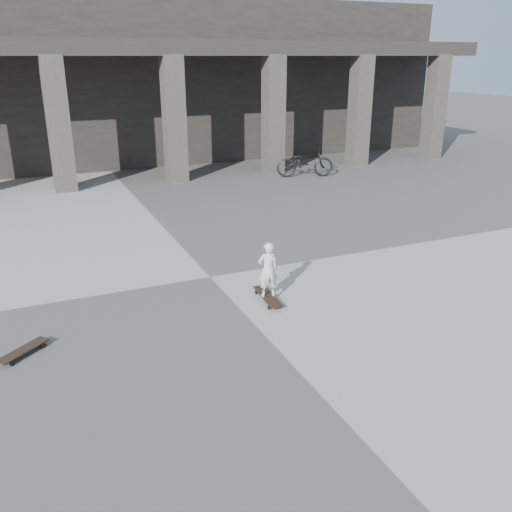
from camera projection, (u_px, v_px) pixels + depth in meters
name	position (u px, v px, depth m)	size (l,w,h in m)	color
ground	(210.00, 277.00, 10.30)	(90.00, 90.00, 0.00)	#4A4A48
colonnade	(91.00, 81.00, 21.06)	(28.00, 8.82, 6.00)	black
longboard	(268.00, 297.00, 9.28)	(0.29, 0.95, 0.09)	black
skateboard_spare	(23.00, 351.00, 7.59)	(0.73, 0.64, 0.09)	black
child	(268.00, 270.00, 9.10)	(0.35, 0.23, 0.96)	beige
bicycle	(305.00, 162.00, 18.65)	(0.68, 1.95, 1.03)	black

